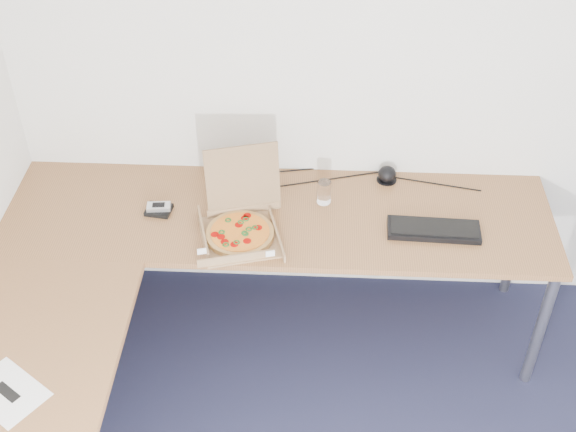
# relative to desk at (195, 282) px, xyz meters

# --- Properties ---
(room_shell) EXTENTS (3.50, 3.50, 2.50)m
(room_shell) POSITION_rel_desk_xyz_m (0.82, -0.97, 0.55)
(room_shell) COLOR silver
(room_shell) RESTS_ON ground
(desk) EXTENTS (2.50, 2.20, 0.73)m
(desk) POSITION_rel_desk_xyz_m (0.00, 0.00, 0.00)
(desk) COLOR #905E35
(desk) RESTS_ON ground
(pizza_box) EXTENTS (0.33, 0.39, 0.34)m
(pizza_box) POSITION_rel_desk_xyz_m (0.17, 0.27, 0.07)
(pizza_box) COLOR #9D774F
(pizza_box) RESTS_ON desk
(drinking_glass) EXTENTS (0.06, 0.06, 0.11)m
(drinking_glass) POSITION_rel_desk_xyz_m (0.53, 0.53, 0.09)
(drinking_glass) COLOR white
(drinking_glass) RESTS_ON desk
(keyboard) EXTENTS (0.41, 0.16, 0.03)m
(keyboard) POSITION_rel_desk_xyz_m (1.02, 0.33, 0.04)
(keyboard) COLOR black
(keyboard) RESTS_ON desk
(wallet) EXTENTS (0.13, 0.11, 0.02)m
(wallet) POSITION_rel_desk_xyz_m (-0.22, 0.42, 0.04)
(wallet) COLOR black
(wallet) RESTS_ON desk
(phone) EXTENTS (0.11, 0.07, 0.02)m
(phone) POSITION_rel_desk_xyz_m (-0.22, 0.42, 0.06)
(phone) COLOR #B2B5BA
(phone) RESTS_ON wallet
(paper_sheet) EXTENTS (0.34, 0.32, 0.00)m
(paper_sheet) POSITION_rel_desk_xyz_m (-0.58, -0.61, 0.03)
(paper_sheet) COLOR white
(paper_sheet) RESTS_ON desk
(dome_speaker) EXTENTS (0.10, 0.10, 0.08)m
(dome_speaker) POSITION_rel_desk_xyz_m (0.83, 0.71, 0.07)
(dome_speaker) COLOR black
(dome_speaker) RESTS_ON desk
(cable_bundle) EXTENTS (0.64, 0.13, 0.01)m
(cable_bundle) POSITION_rel_desk_xyz_m (0.59, 0.71, 0.03)
(cable_bundle) COLOR black
(cable_bundle) RESTS_ON desk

